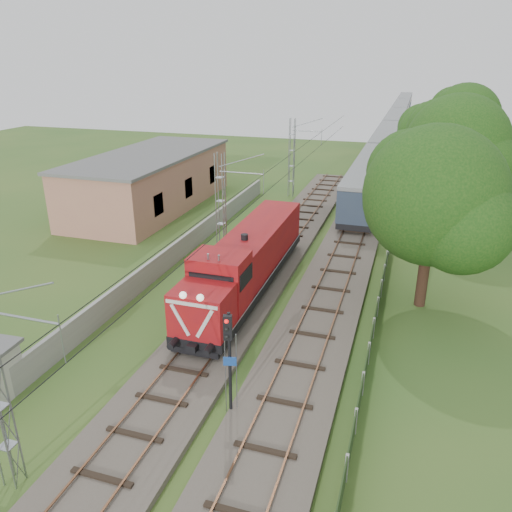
% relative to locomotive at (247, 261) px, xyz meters
% --- Properties ---
extents(ground, '(140.00, 140.00, 0.00)m').
position_rel_locomotive_xyz_m(ground, '(0.00, -8.59, -2.17)').
color(ground, '#2E5921').
rests_on(ground, ground).
extents(track_main, '(4.20, 70.00, 0.45)m').
position_rel_locomotive_xyz_m(track_main, '(0.00, -1.59, -1.99)').
color(track_main, '#6B6054').
rests_on(track_main, ground).
extents(track_side, '(4.20, 80.00, 0.45)m').
position_rel_locomotive_xyz_m(track_side, '(5.00, 11.41, -1.99)').
color(track_side, '#6B6054').
rests_on(track_side, ground).
extents(catenary, '(3.31, 70.00, 8.00)m').
position_rel_locomotive_xyz_m(catenary, '(-2.95, 3.41, 1.88)').
color(catenary, gray).
rests_on(catenary, ground).
extents(boundary_wall, '(0.25, 40.00, 1.50)m').
position_rel_locomotive_xyz_m(boundary_wall, '(-6.50, 3.41, -1.42)').
color(boundary_wall, '#9E9E99').
rests_on(boundary_wall, ground).
extents(station_building, '(8.40, 20.40, 5.22)m').
position_rel_locomotive_xyz_m(station_building, '(-15.00, 15.41, 0.46)').
color(station_building, '#B1785F').
rests_on(station_building, ground).
extents(fence, '(0.12, 32.00, 1.20)m').
position_rel_locomotive_xyz_m(fence, '(8.00, -5.59, -1.57)').
color(fence, black).
rests_on(fence, ground).
extents(locomotive, '(2.88, 16.47, 4.18)m').
position_rel_locomotive_xyz_m(locomotive, '(0.00, 0.00, 0.00)').
color(locomotive, black).
rests_on(locomotive, ground).
extents(coach_rake, '(3.07, 114.67, 3.55)m').
position_rel_locomotive_xyz_m(coach_rake, '(5.00, 69.36, 0.37)').
color(coach_rake, black).
rests_on(coach_rake, ground).
extents(signal_post, '(0.52, 0.41, 4.78)m').
position_rel_locomotive_xyz_m(signal_post, '(2.97, -11.10, 1.11)').
color(signal_post, black).
rests_on(signal_post, ground).
extents(tree_a, '(8.17, 7.78, 10.59)m').
position_rel_locomotive_xyz_m(tree_a, '(10.40, 1.57, 4.43)').
color(tree_a, '#3E2419').
rests_on(tree_a, ground).
extents(tree_b, '(8.65, 8.24, 11.21)m').
position_rel_locomotive_xyz_m(tree_b, '(12.30, 16.52, 4.82)').
color(tree_b, '#3E2419').
rests_on(tree_b, ground).
extents(tree_c, '(7.57, 7.21, 9.82)m').
position_rel_locomotive_xyz_m(tree_c, '(10.70, 26.98, 3.95)').
color(tree_c, '#3E2419').
rests_on(tree_c, ground).
extents(tree_d, '(8.50, 8.09, 11.02)m').
position_rel_locomotive_xyz_m(tree_d, '(14.18, 37.60, 4.70)').
color(tree_d, '#3E2419').
rests_on(tree_d, ground).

